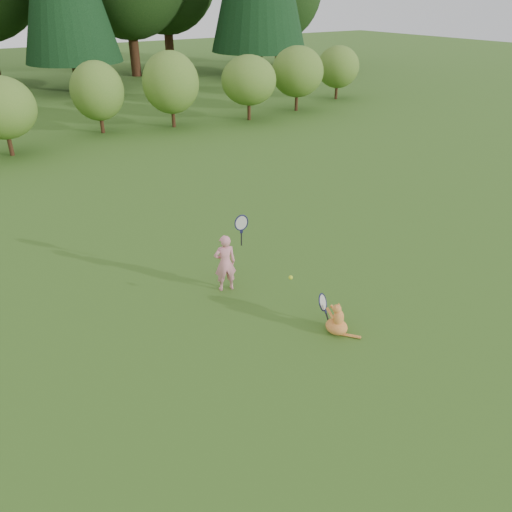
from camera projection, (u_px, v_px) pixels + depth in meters
ground at (272, 315)px, 8.31m from camera, size 100.00×100.00×0.00m
shrub_row at (58, 102)px, 17.25m from camera, size 28.00×3.00×2.80m
child at (226, 262)px, 8.77m from camera, size 0.62×0.35×1.61m
cat at (337, 318)px, 7.78m from camera, size 0.45×0.78×0.71m
tennis_ball at (291, 277)px, 7.78m from camera, size 0.07×0.07×0.07m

